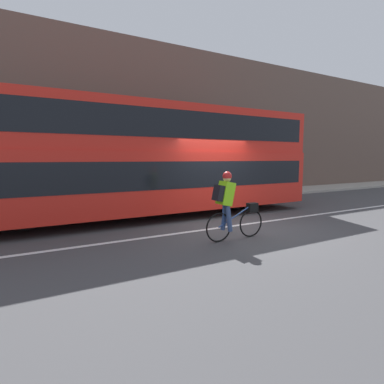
{
  "coord_description": "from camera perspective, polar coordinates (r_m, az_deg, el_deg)",
  "views": [
    {
      "loc": [
        -5.19,
        -6.86,
        1.93
      ],
      "look_at": [
        -1.19,
        0.34,
        1.0
      ],
      "focal_mm": 28.0,
      "sensor_mm": 36.0,
      "label": 1
    }
  ],
  "objects": [
    {
      "name": "ground_plane",
      "position": [
        8.82,
        7.88,
        -6.26
      ],
      "size": [
        80.0,
        80.0,
        0.0
      ],
      "primitive_type": "plane",
      "color": "#424244"
    },
    {
      "name": "street_sign_post",
      "position": [
        13.7,
        -2.06,
        5.22
      ],
      "size": [
        0.36,
        0.09,
        2.73
      ],
      "color": "#59595B",
      "rests_on": "sidewalk_curb"
    },
    {
      "name": "road_center_line",
      "position": [
        8.75,
        8.23,
        -6.34
      ],
      "size": [
        50.0,
        0.14,
        0.01
      ],
      "primitive_type": "cube",
      "color": "silver",
      "rests_on": "ground_plane"
    },
    {
      "name": "cyclist_on_bike",
      "position": [
        7.04,
        7.2,
        -2.21
      ],
      "size": [
        1.64,
        0.32,
        1.63
      ],
      "color": "black",
      "rests_on": "ground_plane"
    },
    {
      "name": "bus",
      "position": [
        9.78,
        -8.45,
        6.76
      ],
      "size": [
        11.48,
        2.58,
        3.58
      ],
      "color": "black",
      "rests_on": "ground_plane"
    },
    {
      "name": "building_facade",
      "position": [
        14.7,
        -8.4,
        13.2
      ],
      "size": [
        60.0,
        0.3,
        7.35
      ],
      "color": "brown",
      "rests_on": "ground_plane"
    },
    {
      "name": "sidewalk_curb",
      "position": [
        13.5,
        -6.18,
        -1.55
      ],
      "size": [
        60.0,
        2.33,
        0.12
      ],
      "color": "#A8A399",
      "rests_on": "ground_plane"
    }
  ]
}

